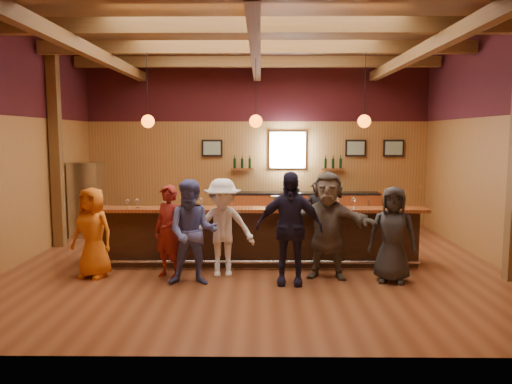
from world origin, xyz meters
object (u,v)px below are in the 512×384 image
Objects in this scene: bar_counter at (257,236)px; customer_white at (223,228)px; bottle_a at (299,200)px; customer_navy at (289,228)px; bartender at (317,216)px; customer_redvest at (169,232)px; customer_brown at (327,225)px; customer_denim at (193,232)px; stainless_fridge at (87,199)px; back_bar_cabinet at (303,210)px; customer_dark at (393,235)px; ice_bucket at (276,202)px; customer_orange at (93,233)px.

customer_white is at bearing -122.19° from bar_counter.
customer_navy is at bearing -101.39° from bottle_a.
customer_white reaches higher than bartender.
customer_redvest is 2.73m from customer_brown.
customer_denim is 0.95× the size of customer_brown.
stainless_fridge reaches higher than customer_redvest.
customer_white is 1.23m from customer_navy.
customer_denim is at bearing -157.94° from customer_brown.
customer_redvest is 2.09m from customer_navy.
stainless_fridge is at bearing 145.61° from customer_navy.
customer_white is at bearing -111.46° from back_bar_cabinet.
customer_dark is at bearing -77.31° from back_bar_cabinet.
customer_white is (-0.59, -0.93, 0.33)m from bar_counter.
bartender reaches higher than ice_bucket.
customer_brown reaches higher than back_bar_cabinet.
customer_white is (3.53, -3.38, -0.05)m from stainless_fridge.
customer_redvest is at bearing -53.19° from stainless_fridge.
stainless_fridge is at bearing 126.98° from customer_orange.
bar_counter is at bearing 36.83° from customer_orange.
customer_brown reaches higher than bottle_a.
back_bar_cabinet is (1.18, 3.57, -0.05)m from bar_counter.
ice_bucket is at bearing -41.32° from bar_counter.
customer_denim is at bearing -161.21° from customer_dark.
stainless_fridge is 1.06× the size of customer_white.
customer_white reaches higher than customer_redvest.
customer_navy reaches higher than bottle_a.
back_bar_cabinet is 4.97m from customer_dark.
customer_dark reaches higher than bar_counter.
bar_counter is 1.81m from customer_denim.
ice_bucket is (-0.19, 1.09, 0.29)m from customer_navy.
customer_orange is 2.23m from customer_white.
customer_navy is 1.02× the size of customer_brown.
customer_brown is (0.04, -4.59, 0.44)m from back_bar_cabinet.
customer_denim is (3.08, -3.89, -0.03)m from stainless_fridge.
customer_redvest is at bearing -120.28° from back_bar_cabinet.
customer_brown is 1.09m from customer_dark.
customer_redvest is 0.63m from customer_denim.
customer_white reaches higher than ice_bucket.
stainless_fridge is 1.20× the size of bartender.
ice_bucket is (4.47, -2.76, 0.32)m from stainless_fridge.
customer_denim is at bearing -113.87° from back_bar_cabinet.
bartender is 1.31m from bottle_a.
customer_denim is at bearing 42.63° from bartender.
customer_brown is at bearing -6.92° from customer_white.
customer_redvest is (2.61, -3.49, -0.10)m from stainless_fridge.
ice_bucket is (1.39, 1.13, 0.35)m from customer_denim.
back_bar_cabinet is at bearing 77.97° from ice_bucket.
bartender is (2.76, 1.99, -0.05)m from customer_redvest.
customer_brown reaches higher than customer_denim.
customer_navy is (1.13, -0.47, 0.08)m from customer_white.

